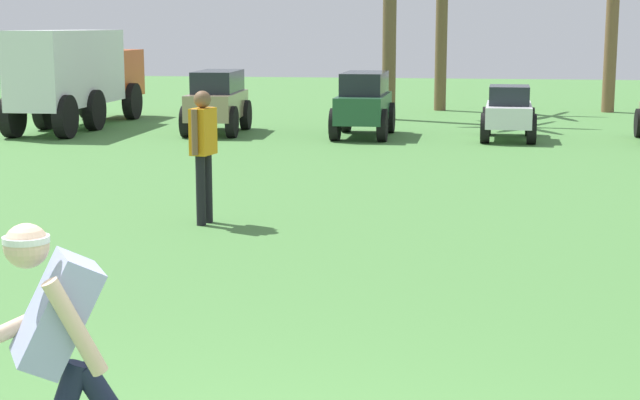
# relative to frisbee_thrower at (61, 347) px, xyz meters

# --- Properties ---
(frisbee_thrower) EXTENTS (1.09, 0.59, 1.40)m
(frisbee_thrower) POSITION_rel_frisbee_thrower_xyz_m (0.00, 0.00, 0.00)
(frisbee_thrower) COLOR #191E38
(frisbee_thrower) RESTS_ON ground_plane
(teammate_near_sideline) EXTENTS (0.26, 0.50, 1.56)m
(teammate_near_sideline) POSITION_rel_frisbee_thrower_xyz_m (-1.20, 6.72, 0.15)
(teammate_near_sideline) COLOR black
(teammate_near_sideline) RESTS_ON ground_plane
(parked_car_slot_a) EXTENTS (1.28, 2.46, 1.34)m
(parked_car_slot_a) POSITION_rel_frisbee_thrower_xyz_m (-3.62, 16.37, -0.07)
(parked_car_slot_a) COLOR #998466
(parked_car_slot_a) RESTS_ON ground_plane
(parked_car_slot_b) EXTENTS (1.15, 2.40, 1.34)m
(parked_car_slot_b) POSITION_rel_frisbee_thrower_xyz_m (-0.42, 16.22, -0.07)
(parked_car_slot_b) COLOR #235133
(parked_car_slot_b) RESTS_ON ground_plane
(parked_car_slot_c) EXTENTS (1.14, 2.22, 1.10)m
(parked_car_slot_c) POSITION_rel_frisbee_thrower_xyz_m (2.57, 16.13, -0.23)
(parked_car_slot_c) COLOR silver
(parked_car_slot_c) RESTS_ON ground_plane
(box_truck) EXTENTS (1.50, 5.92, 2.20)m
(box_truck) POSITION_rel_frisbee_thrower_xyz_m (-7.07, 17.07, 0.44)
(box_truck) COLOR #CC4C19
(box_truck) RESTS_ON ground_plane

